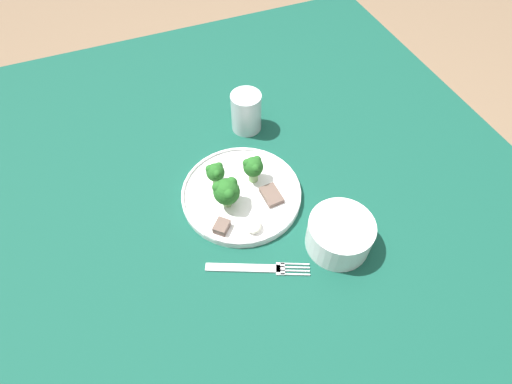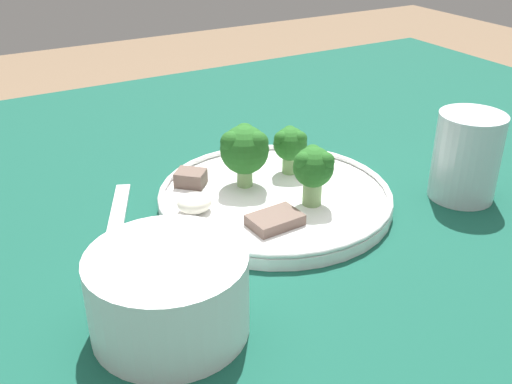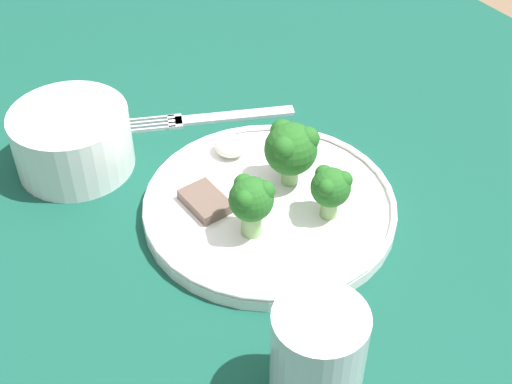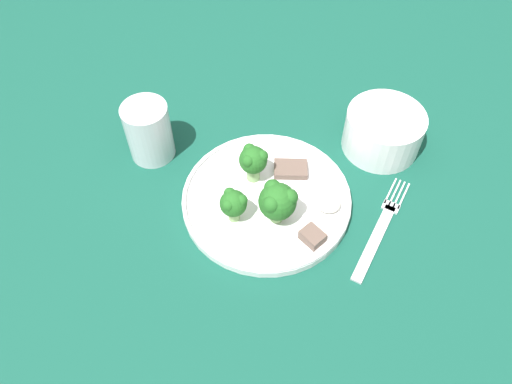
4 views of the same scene
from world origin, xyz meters
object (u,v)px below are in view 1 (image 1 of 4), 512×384
object	(u,v)px
dinner_plate	(241,194)
fork	(257,268)
cream_bowl	(339,235)
drinking_glass	(246,114)

from	to	relation	value
dinner_plate	fork	world-z (taller)	dinner_plate
cream_bowl	fork	bearing A→B (deg)	-92.66
cream_bowl	drinking_glass	bearing A→B (deg)	-172.66
drinking_glass	fork	bearing A→B (deg)	-18.17
dinner_plate	cream_bowl	world-z (taller)	cream_bowl
fork	dinner_plate	bearing A→B (deg)	168.96
dinner_plate	cream_bowl	distance (m)	0.21
cream_bowl	drinking_glass	xyz separation A→B (m)	(-0.35, -0.05, 0.01)
dinner_plate	fork	size ratio (longest dim) A/B	1.35
dinner_plate	drinking_glass	bearing A→B (deg)	155.99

